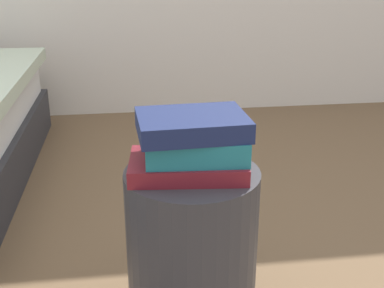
# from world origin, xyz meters

# --- Properties ---
(side_table) EXTENTS (0.33, 0.33, 0.46)m
(side_table) POSITION_xyz_m (0.00, 0.00, 0.23)
(side_table) COLOR #333338
(side_table) RESTS_ON ground_plane
(book_maroon) EXTENTS (0.29, 0.20, 0.04)m
(book_maroon) POSITION_xyz_m (-0.01, -0.01, 0.48)
(book_maroon) COLOR maroon
(book_maroon) RESTS_ON side_table
(book_teal) EXTENTS (0.25, 0.17, 0.06)m
(book_teal) POSITION_xyz_m (0.01, -0.01, 0.53)
(book_teal) COLOR #1E727F
(book_teal) RESTS_ON book_maroon
(book_navy) EXTENTS (0.26, 0.20, 0.05)m
(book_navy) POSITION_xyz_m (-0.00, 0.00, 0.59)
(book_navy) COLOR #19234C
(book_navy) RESTS_ON book_teal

